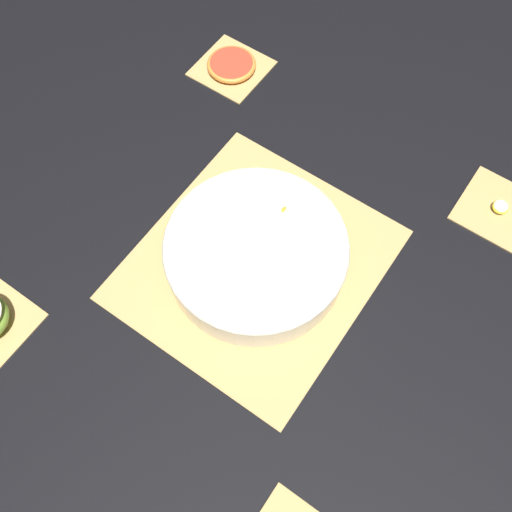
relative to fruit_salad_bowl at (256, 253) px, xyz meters
The scene contains 7 objects.
ground_plane 0.04m from the fruit_salad_bowl, 10.64° to the left, with size 6.00×6.00×0.00m, color black.
bamboo_mat_center 0.04m from the fruit_salad_bowl, 10.64° to the left, with size 0.42×0.38×0.01m.
coaster_mat_near_right 0.45m from the fruit_salad_bowl, 41.07° to the right, with size 0.13×0.13×0.01m.
coaster_mat_far_right 0.45m from the fruit_salad_bowl, 41.11° to the left, with size 0.13×0.13×0.01m.
fruit_salad_bowl is the anchor object (origin of this frame).
banana_coin_single 0.45m from the fruit_salad_bowl, 41.07° to the right, with size 0.03×0.03×0.01m.
grapefruit_slice 0.45m from the fruit_salad_bowl, 41.11° to the left, with size 0.10×0.10×0.01m.
Camera 1 is at (-0.36, -0.25, 0.92)m, focal length 42.00 mm.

